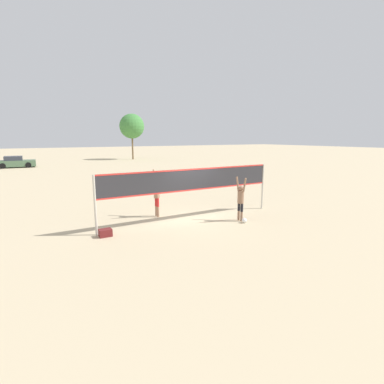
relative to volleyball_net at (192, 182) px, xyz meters
The scene contains 8 objects.
ground_plane 1.71m from the volleyball_net, ahead, with size 200.00×200.00×0.00m, color #C6B28C.
volleyball_net is the anchor object (origin of this frame).
player_spiker 2.26m from the volleyball_net, 34.66° to the right, with size 0.28×0.68×1.96m.
player_blocker 1.81m from the volleyball_net, 131.06° to the left, with size 0.28×0.71×2.20m.
volleyball 2.83m from the volleyball_net, 42.93° to the right, with size 0.22×0.22×0.22m.
gear_bag 4.29m from the volleyball_net, behind, with size 0.46×0.34×0.28m.
parked_car_mid 31.58m from the volleyball_net, 102.29° to the left, with size 4.38×2.14×1.39m.
tree_left_cluster 38.14m from the volleyball_net, 74.54° to the left, with size 3.99×3.99×7.36m.
Camera 1 is at (-6.62, -11.27, 3.70)m, focal length 28.00 mm.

